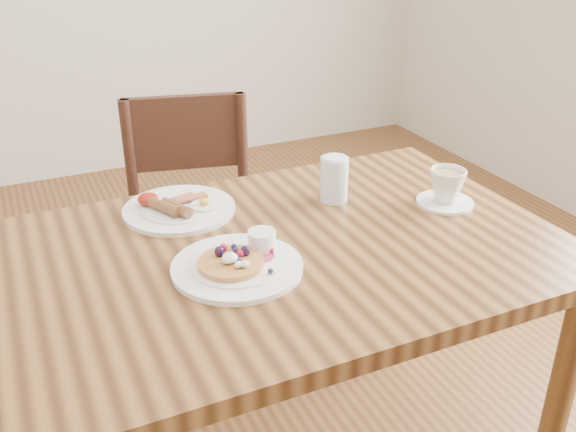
{
  "coord_description": "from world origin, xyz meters",
  "views": [
    {
      "loc": [
        -0.52,
        -1.12,
        1.43
      ],
      "look_at": [
        0.0,
        0.0,
        0.82
      ],
      "focal_mm": 40.0,
      "sensor_mm": 36.0,
      "label": 1
    }
  ],
  "objects_px": {
    "dining_table": "(288,283)",
    "teacup_saucer": "(447,188)",
    "chair_far": "(194,226)",
    "breakfast_plate": "(178,208)",
    "pancake_plate": "(239,263)",
    "water_glass": "(334,179)"
  },
  "relations": [
    {
      "from": "chair_far",
      "to": "water_glass",
      "type": "xyz_separation_m",
      "value": [
        0.23,
        -0.5,
        0.31
      ]
    },
    {
      "from": "water_glass",
      "to": "pancake_plate",
      "type": "bearing_deg",
      "value": -147.64
    },
    {
      "from": "pancake_plate",
      "to": "chair_far",
      "type": "bearing_deg",
      "value": 81.39
    },
    {
      "from": "breakfast_plate",
      "to": "water_glass",
      "type": "height_order",
      "value": "water_glass"
    },
    {
      "from": "water_glass",
      "to": "chair_far",
      "type": "bearing_deg",
      "value": 114.58
    },
    {
      "from": "dining_table",
      "to": "water_glass",
      "type": "height_order",
      "value": "water_glass"
    },
    {
      "from": "dining_table",
      "to": "breakfast_plate",
      "type": "relative_size",
      "value": 4.44
    },
    {
      "from": "dining_table",
      "to": "teacup_saucer",
      "type": "relative_size",
      "value": 8.57
    },
    {
      "from": "dining_table",
      "to": "chair_far",
      "type": "relative_size",
      "value": 1.36
    },
    {
      "from": "pancake_plate",
      "to": "teacup_saucer",
      "type": "distance_m",
      "value": 0.58
    },
    {
      "from": "pancake_plate",
      "to": "breakfast_plate",
      "type": "bearing_deg",
      "value": 97.47
    },
    {
      "from": "pancake_plate",
      "to": "dining_table",
      "type": "bearing_deg",
      "value": 20.22
    },
    {
      "from": "pancake_plate",
      "to": "water_glass",
      "type": "height_order",
      "value": "water_glass"
    },
    {
      "from": "chair_far",
      "to": "breakfast_plate",
      "type": "xyz_separation_m",
      "value": [
        -0.15,
        -0.4,
        0.27
      ]
    },
    {
      "from": "breakfast_plate",
      "to": "water_glass",
      "type": "relative_size",
      "value": 2.4
    },
    {
      "from": "chair_far",
      "to": "pancake_plate",
      "type": "distance_m",
      "value": 0.77
    },
    {
      "from": "pancake_plate",
      "to": "water_glass",
      "type": "xyz_separation_m",
      "value": [
        0.33,
        0.21,
        0.04
      ]
    },
    {
      "from": "dining_table",
      "to": "water_glass",
      "type": "bearing_deg",
      "value": 38.99
    },
    {
      "from": "pancake_plate",
      "to": "water_glass",
      "type": "distance_m",
      "value": 0.4
    },
    {
      "from": "dining_table",
      "to": "breakfast_plate",
      "type": "height_order",
      "value": "breakfast_plate"
    },
    {
      "from": "pancake_plate",
      "to": "breakfast_plate",
      "type": "distance_m",
      "value": 0.31
    },
    {
      "from": "teacup_saucer",
      "to": "water_glass",
      "type": "distance_m",
      "value": 0.28
    }
  ]
}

